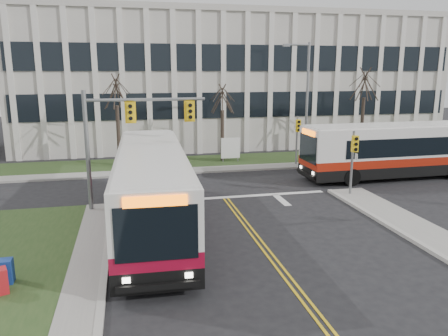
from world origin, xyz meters
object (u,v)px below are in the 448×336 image
(directory_sign, at_px, (230,148))
(newspaper_box_blue, at_px, (5,273))
(bus_main, at_px, (152,191))
(streetlight, at_px, (305,97))
(bus_cross, at_px, (400,152))

(directory_sign, xyz_separation_m, newspaper_box_blue, (-12.00, -18.03, -0.70))
(directory_sign, xyz_separation_m, bus_main, (-6.82, -13.50, 0.63))
(streetlight, bearing_deg, bus_cross, -51.65)
(streetlight, distance_m, directory_sign, 6.96)
(streetlight, height_order, bus_cross, streetlight)
(directory_sign, bearing_deg, newspaper_box_blue, -123.65)
(bus_main, height_order, newspaper_box_blue, bus_main)
(streetlight, xyz_separation_m, directory_sign, (-5.53, 1.30, -4.02))
(streetlight, xyz_separation_m, bus_cross, (4.56, -5.76, -3.41))
(streetlight, xyz_separation_m, newspaper_box_blue, (-17.53, -16.73, -4.72))
(directory_sign, relative_size, newspaper_box_blue, 2.11)
(streetlight, relative_size, bus_cross, 0.69)
(bus_main, distance_m, bus_cross, 18.09)
(streetlight, relative_size, newspaper_box_blue, 9.68)
(directory_sign, height_order, bus_cross, bus_cross)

